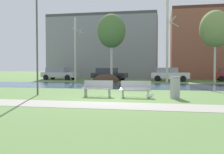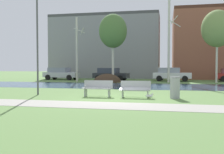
{
  "view_description": "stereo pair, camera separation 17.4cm",
  "coord_description": "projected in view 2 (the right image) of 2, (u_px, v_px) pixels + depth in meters",
  "views": [
    {
      "loc": [
        2.45,
        -13.01,
        1.62
      ],
      "look_at": [
        -0.36,
        1.31,
        1.04
      ],
      "focal_mm": 42.03,
      "sensor_mm": 36.0,
      "label": 1
    },
    {
      "loc": [
        2.62,
        -12.98,
        1.62
      ],
      "look_at": [
        -0.36,
        1.31,
        1.04
      ],
      "focal_mm": 42.03,
      "sensor_mm": 36.0,
      "label": 2
    }
  ],
  "objects": [
    {
      "name": "river_band",
      "position": [
        135.0,
        86.0,
        21.97
      ],
      "size": [
        80.0,
        6.97,
        0.01
      ],
      "primitive_type": "cube",
      "color": "#33516B",
      "rests_on": "ground"
    },
    {
      "name": "ground_plane",
      "position": [
        136.0,
        85.0,
        23.07
      ],
      "size": [
        120.0,
        120.0,
        0.0
      ],
      "primitive_type": "plane",
      "color": "#5B7F42"
    },
    {
      "name": "streetlamp",
      "position": [
        37.0,
        24.0,
        14.9
      ],
      "size": [
        0.32,
        0.32,
        6.23
      ],
      "color": "#4C4C51",
      "rests_on": "ground"
    },
    {
      "name": "birch_left",
      "position": [
        113.0,
        31.0,
        27.55
      ],
      "size": [
        2.96,
        2.96,
        7.15
      ],
      "color": "beige",
      "rests_on": "ground"
    },
    {
      "name": "parked_hatch_third_white",
      "position": [
        171.0,
        74.0,
        29.34
      ],
      "size": [
        4.28,
        2.21,
        1.51
      ],
      "color": "silver",
      "rests_on": "ground"
    },
    {
      "name": "bench_right",
      "position": [
        135.0,
        89.0,
        13.7
      ],
      "size": [
        1.6,
        0.56,
        0.87
      ],
      "color": "#9EA0A3",
      "rests_on": "ground"
    },
    {
      "name": "paved_path_strip",
      "position": [
        102.0,
        105.0,
        10.95
      ],
      "size": [
        60.0,
        1.97,
        0.01
      ],
      "primitive_type": "cube",
      "color": "#9E998E",
      "rests_on": "ground"
    },
    {
      "name": "bench_left",
      "position": [
        97.0,
        88.0,
        14.11
      ],
      "size": [
        1.6,
        0.56,
        0.87
      ],
      "color": "#9EA0A3",
      "rests_on": "ground"
    },
    {
      "name": "parked_van_nearest_silver",
      "position": [
        61.0,
        73.0,
        32.33
      ],
      "size": [
        4.45,
        2.23,
        1.5
      ],
      "color": "#B2B5BC",
      "rests_on": "ground"
    },
    {
      "name": "birch_far_left",
      "position": [
        77.0,
        49.0,
        28.47
      ],
      "size": [
        1.08,
        1.78,
        6.97
      ],
      "color": "beige",
      "rests_on": "ground"
    },
    {
      "name": "soil_mound",
      "position": [
        107.0,
        82.0,
        27.24
      ],
      "size": [
        2.85,
        2.71,
        1.77
      ],
      "primitive_type": "ellipsoid",
      "color": "#423021",
      "rests_on": "ground"
    },
    {
      "name": "seagull",
      "position": [
        150.0,
        96.0,
        13.33
      ],
      "size": [
        0.45,
        0.17,
        0.26
      ],
      "color": "white",
      "rests_on": "ground"
    },
    {
      "name": "birch_center_left",
      "position": [
        169.0,
        38.0,
        26.87
      ],
      "size": [
        1.28,
        2.02,
        8.99
      ],
      "color": "beige",
      "rests_on": "ground"
    },
    {
      "name": "birch_center",
      "position": [
        217.0,
        29.0,
        26.16
      ],
      "size": [
        3.09,
        3.09,
        7.28
      ],
      "color": "beige",
      "rests_on": "ground"
    },
    {
      "name": "parked_sedan_second_dark",
      "position": [
        110.0,
        74.0,
        30.6
      ],
      "size": [
        4.16,
        2.34,
        1.46
      ],
      "color": "#282B30",
      "rests_on": "ground"
    },
    {
      "name": "building_grey_warehouse",
      "position": [
        106.0,
        47.0,
        38.58
      ],
      "size": [
        15.52,
        6.07,
        9.0
      ],
      "color": "gray",
      "rests_on": "ground"
    },
    {
      "name": "trash_bin",
      "position": [
        175.0,
        87.0,
        13.3
      ],
      "size": [
        0.52,
        0.52,
        1.1
      ],
      "color": "#999B9E",
      "rests_on": "ground"
    }
  ]
}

